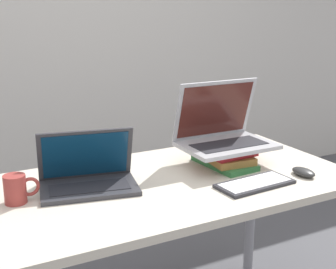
{
  "coord_description": "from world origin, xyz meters",
  "views": [
    {
      "loc": [
        -0.75,
        -1.1,
        1.38
      ],
      "look_at": [
        0.02,
        0.37,
        0.92
      ],
      "focal_mm": 50.0,
      "sensor_mm": 36.0,
      "label": 1
    }
  ],
  "objects": [
    {
      "name": "wireless_keyboard",
      "position": [
        0.28,
        0.18,
        0.75
      ],
      "size": [
        0.3,
        0.15,
        0.01
      ],
      "color": "#28282D",
      "rests_on": "desk"
    },
    {
      "name": "wall_back",
      "position": [
        0.0,
        1.98,
        1.35
      ],
      "size": [
        8.0,
        0.05,
        2.7
      ],
      "color": "silver",
      "rests_on": "ground_plane"
    },
    {
      "name": "book_stack",
      "position": [
        0.31,
        0.42,
        0.78
      ],
      "size": [
        0.2,
        0.28,
        0.08
      ],
      "color": "#33753D",
      "rests_on": "desk"
    },
    {
      "name": "mug",
      "position": [
        -0.52,
        0.42,
        0.79
      ],
      "size": [
        0.12,
        0.07,
        0.1
      ],
      "color": "#9E3833",
      "rests_on": "desk"
    },
    {
      "name": "laptop_on_books",
      "position": [
        0.32,
        0.45,
        0.87
      ],
      "size": [
        0.37,
        0.26,
        0.27
      ],
      "color": "#B2B2B7",
      "rests_on": "book_stack"
    },
    {
      "name": "desk",
      "position": [
        0.0,
        0.37,
        0.66
      ],
      "size": [
        1.47,
        0.74,
        0.74
      ],
      "color": "beige",
      "rests_on": "ground_plane"
    },
    {
      "name": "mouse",
      "position": [
        0.51,
        0.17,
        0.76
      ],
      "size": [
        0.06,
        0.11,
        0.03
      ],
      "color": "#2D2D2D",
      "rests_on": "desk"
    },
    {
      "name": "laptop_left",
      "position": [
        -0.27,
        0.44,
        0.79
      ],
      "size": [
        0.38,
        0.28,
        0.21
      ],
      "color": "#333338",
      "rests_on": "desk"
    }
  ]
}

